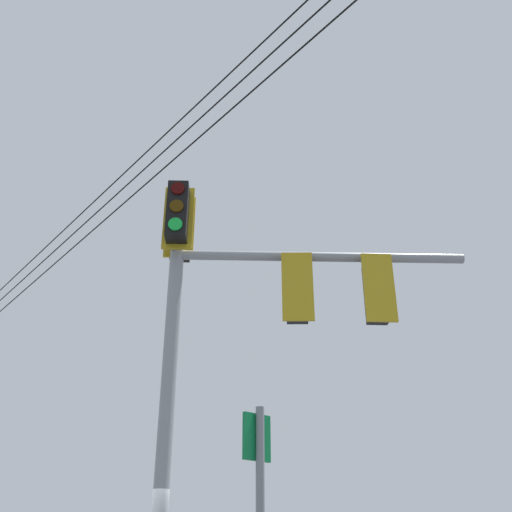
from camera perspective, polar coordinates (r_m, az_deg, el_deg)
signal_mast_assembly at (r=8.52m, az=-2.01°, el=-5.00°), size 3.62×3.28×6.78m
overhead_wire_span at (r=11.24m, az=-11.12°, el=7.41°), size 33.97×6.72×1.16m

